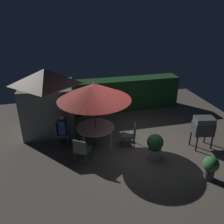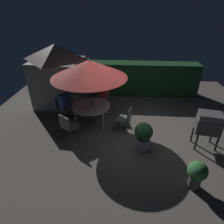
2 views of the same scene
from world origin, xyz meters
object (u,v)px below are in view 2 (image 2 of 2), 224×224
at_px(patio_umbrella, 89,69).
at_px(person_in_red, 103,92).
at_px(chair_near_shed, 103,97).
at_px(chair_toward_hedge, 68,125).
at_px(potted_plant_by_grill, 143,135).
at_px(bbq_grill, 209,124).
at_px(garden_shed, 59,75).
at_px(patio_table, 91,107).
at_px(chair_toward_house, 126,118).
at_px(chair_far_side, 62,106).
at_px(person_in_blue, 63,100).
at_px(potted_plant_by_shed, 197,173).

distance_m(patio_umbrella, person_in_red, 1.83).
relative_size(chair_near_shed, chair_toward_hedge, 1.00).
relative_size(chair_toward_hedge, potted_plant_by_grill, 1.00).
height_order(chair_toward_hedge, potted_plant_by_grill, chair_toward_hedge).
bearing_deg(chair_near_shed, bbq_grill, -34.05).
relative_size(garden_shed, bbq_grill, 2.19).
bearing_deg(potted_plant_by_grill, chair_toward_hedge, 172.44).
xyz_separation_m(garden_shed, chair_toward_hedge, (0.99, -2.50, -0.82)).
bearing_deg(patio_table, garden_shed, 136.16).
bearing_deg(potted_plant_by_grill, chair_toward_house, 120.66).
bearing_deg(chair_far_side, patio_table, -15.92).
bearing_deg(chair_near_shed, garden_shed, 172.08).
bearing_deg(person_in_red, potted_plant_by_grill, -58.19).
relative_size(bbq_grill, potted_plant_by_grill, 1.34).
xyz_separation_m(garden_shed, chair_near_shed, (1.92, -0.27, -0.82)).
xyz_separation_m(potted_plant_by_grill, person_in_blue, (-2.97, 1.60, 0.30)).
bearing_deg(person_in_blue, garden_shed, 110.80).
distance_m(patio_table, chair_near_shed, 1.34).
distance_m(patio_table, patio_umbrella, 1.41).
relative_size(garden_shed, person_in_red, 2.09).
bearing_deg(potted_plant_by_grill, garden_shed, 140.55).
height_order(bbq_grill, chair_toward_hedge, bbq_grill).
relative_size(chair_near_shed, person_in_red, 0.71).
xyz_separation_m(patio_table, person_in_red, (0.28, 1.21, 0.06)).
distance_m(chair_near_shed, chair_toward_house, 1.90).
distance_m(garden_shed, bbq_grill, 5.99).
height_order(garden_shed, person_in_blue, garden_shed).
relative_size(chair_toward_hedge, chair_toward_house, 1.00).
xyz_separation_m(chair_toward_hedge, chair_toward_house, (1.90, 0.60, 0.00)).
relative_size(garden_shed, chair_near_shed, 2.92).
bearing_deg(person_in_blue, potted_plant_by_shed, -35.98).
bearing_deg(potted_plant_by_shed, garden_shed, 137.42).
distance_m(patio_umbrella, bbq_grill, 4.10).
relative_size(patio_table, patio_umbrella, 0.54).
bearing_deg(chair_near_shed, chair_far_side, -148.60).
height_order(chair_far_side, chair_toward_hedge, same).
relative_size(chair_toward_hedge, potted_plant_by_shed, 1.15).
relative_size(chair_toward_house, potted_plant_by_shed, 1.15).
height_order(patio_umbrella, chair_toward_house, patio_umbrella).
xyz_separation_m(patio_table, bbq_grill, (3.75, -1.04, 0.13)).
bearing_deg(patio_umbrella, chair_near_shed, 77.01).
relative_size(potted_plant_by_shed, person_in_blue, 0.62).
xyz_separation_m(chair_near_shed, potted_plant_by_grill, (1.52, -2.56, -0.04)).
bearing_deg(patio_umbrella, patio_table, -14.04).
xyz_separation_m(potted_plant_by_shed, person_in_blue, (-4.14, 3.00, 0.32)).
bearing_deg(person_in_blue, person_in_red, 31.46).
bearing_deg(chair_near_shed, potted_plant_by_shed, -55.88).
bearing_deg(person_in_blue, potted_plant_by_grill, -28.31).
distance_m(chair_toward_hedge, chair_toward_house, 1.99).
xyz_separation_m(chair_far_side, chair_toward_hedge, (0.61, -1.30, 0.00)).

